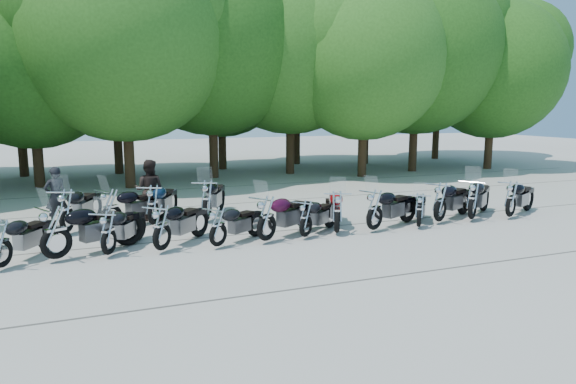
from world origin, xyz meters
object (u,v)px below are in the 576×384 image
object	(u,v)px
motorcycle_7	(337,210)
motorcycle_4	(218,225)
motorcycle_8	(375,208)
motorcycle_11	(473,198)
motorcycle_6	(306,217)
rider_0	(56,197)
motorcycle_5	(267,217)
motorcycle_9	(419,209)
motorcycle_12	(511,198)
motorcycle_13	(66,209)
motorcycle_1	(55,231)
motorcycle_10	(440,201)
motorcycle_16	(207,199)
motorcycle_2	(108,231)
motorcycle_14	(111,207)
motorcycle_0	(0,242)
rider_1	(149,190)
motorcycle_3	(162,226)
motorcycle_15	(153,204)

from	to	relation	value
motorcycle_7	motorcycle_4	bearing A→B (deg)	26.82
motorcycle_4	motorcycle_8	xyz separation A→B (m)	(4.46, 0.10, 0.09)
motorcycle_11	motorcycle_6	bearing A→B (deg)	53.40
motorcycle_6	rider_0	xyz separation A→B (m)	(-6.22, 4.00, 0.29)
motorcycle_5	motorcycle_9	xyz separation A→B (m)	(4.59, -0.05, -0.11)
motorcycle_12	motorcycle_13	world-z (taller)	motorcycle_13
motorcycle_1	motorcycle_10	distance (m)	10.46
motorcycle_6	motorcycle_16	bearing A→B (deg)	-4.15
motorcycle_4	motorcycle_13	bearing A→B (deg)	17.54
motorcycle_5	rider_0	world-z (taller)	rider_0
motorcycle_9	rider_0	size ratio (longest dim) A/B	1.17
motorcycle_8	motorcycle_2	bearing A→B (deg)	64.83
motorcycle_13	rider_0	xyz separation A→B (m)	(-0.32, 1.27, 0.17)
motorcycle_6	motorcycle_11	size ratio (longest dim) A/B	0.80
motorcycle_7	motorcycle_14	size ratio (longest dim) A/B	1.02
motorcycle_2	motorcycle_6	xyz separation A→B (m)	(4.92, -0.11, -0.03)
motorcycle_14	motorcycle_0	bearing A→B (deg)	109.26
motorcycle_10	motorcycle_16	xyz separation A→B (m)	(-6.43, 2.71, 0.02)
motorcycle_4	motorcycle_9	bearing A→B (deg)	-123.79
motorcycle_4	rider_1	size ratio (longest dim) A/B	1.10
motorcycle_5	motorcycle_7	size ratio (longest dim) A/B	1.01
rider_1	motorcycle_0	bearing A→B (deg)	72.97
motorcycle_2	motorcycle_3	distance (m)	1.21
motorcycle_6	motorcycle_15	size ratio (longest dim) A/B	0.84
motorcycle_5	motorcycle_15	bearing A→B (deg)	8.81
motorcycle_5	motorcycle_15	world-z (taller)	same
motorcycle_16	motorcycle_15	bearing A→B (deg)	27.94
motorcycle_1	rider_0	xyz separation A→B (m)	(-0.20, 3.88, 0.16)
rider_0	motorcycle_4	bearing A→B (deg)	108.67
motorcycle_13	rider_1	distance (m)	2.58
motorcycle_1	motorcycle_7	bearing A→B (deg)	-118.42
motorcycle_0	motorcycle_14	xyz separation A→B (m)	(2.34, 2.90, 0.05)
motorcycle_1	motorcycle_9	bearing A→B (deg)	-119.50
motorcycle_0	motorcycle_4	bearing A→B (deg)	-148.97
motorcycle_10	motorcycle_13	size ratio (longest dim) A/B	0.99
motorcycle_7	motorcycle_5	bearing A→B (deg)	27.56
motorcycle_4	motorcycle_8	distance (m)	4.46
motorcycle_3	motorcycle_15	size ratio (longest dim) A/B	0.95
motorcycle_9	motorcycle_13	xyz separation A→B (m)	(-9.38, 2.83, 0.13)
motorcycle_0	motorcycle_7	xyz separation A→B (m)	(8.05, 0.20, 0.06)
motorcycle_6	motorcycle_13	xyz separation A→B (m)	(-5.90, 2.73, 0.13)
motorcycle_10	motorcycle_16	distance (m)	6.98
motorcycle_1	motorcycle_13	distance (m)	2.61
motorcycle_8	motorcycle_15	bearing A→B (deg)	38.92
motorcycle_8	motorcycle_13	bearing A→B (deg)	46.77
motorcycle_6	motorcycle_4	bearing A→B (deg)	53.69
motorcycle_4	motorcycle_13	distance (m)	4.52
motorcycle_7	motorcycle_8	xyz separation A→B (m)	(1.12, -0.09, -0.01)
motorcycle_2	motorcycle_16	world-z (taller)	motorcycle_16
motorcycle_1	motorcycle_0	bearing A→B (deg)	74.06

